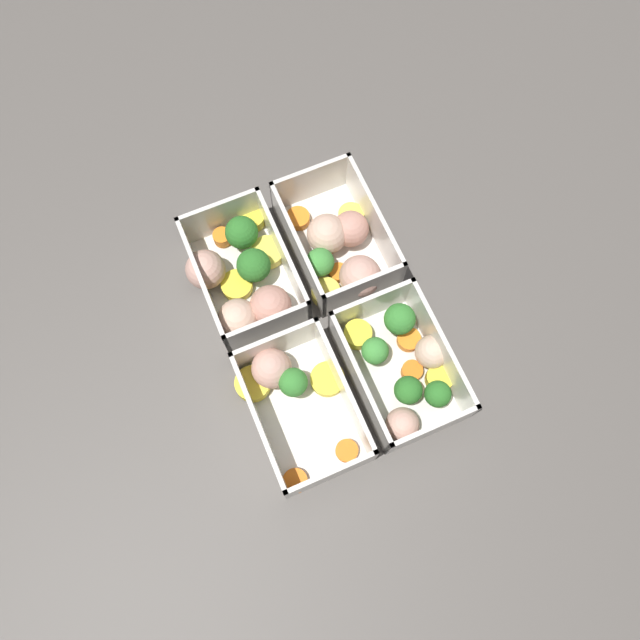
{
  "coord_description": "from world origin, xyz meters",
  "views": [
    {
      "loc": [
        0.21,
        -0.09,
        0.69
      ],
      "look_at": [
        0.0,
        0.0,
        0.02
      ],
      "focal_mm": 35.0,
      "sensor_mm": 36.0,
      "label": 1
    }
  ],
  "objects": [
    {
      "name": "ground_plane",
      "position": [
        0.0,
        0.0,
        0.0
      ],
      "size": [
        4.0,
        4.0,
        0.0
      ],
      "primitive_type": "plane",
      "color": "#56514C"
    },
    {
      "name": "container_near_left",
      "position": [
        -0.08,
        -0.06,
        0.03
      ],
      "size": [
        0.17,
        0.13,
        0.06
      ],
      "color": "silver",
      "rests_on": "ground_plane"
    },
    {
      "name": "container_near_right",
      "position": [
        0.07,
        -0.06,
        0.02
      ],
      "size": [
        0.16,
        0.13,
        0.06
      ],
      "color": "silver",
      "rests_on": "ground_plane"
    },
    {
      "name": "container_far_left",
      "position": [
        -0.07,
        0.06,
        0.02
      ],
      "size": [
        0.17,
        0.11,
        0.06
      ],
      "color": "silver",
      "rests_on": "ground_plane"
    },
    {
      "name": "container_far_right",
      "position": [
        0.09,
        0.06,
        0.02
      ],
      "size": [
        0.16,
        0.12,
        0.06
      ],
      "color": "silver",
      "rests_on": "ground_plane"
    }
  ]
}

